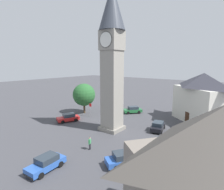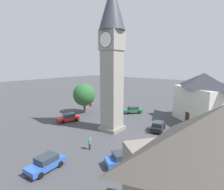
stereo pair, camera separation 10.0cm
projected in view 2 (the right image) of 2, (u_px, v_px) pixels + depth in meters
name	position (u px, v px, depth m)	size (l,w,h in m)	color
ground_plane	(112.00, 130.00, 30.98)	(200.00, 200.00, 0.00)	#424247
clock_tower	(112.00, 47.00, 28.65)	(4.13, 4.13, 23.07)	gray
car_blue_kerb	(161.00, 145.00, 23.36)	(1.89, 4.17, 1.53)	#236B38
car_silver_kerb	(46.00, 163.00, 19.20)	(2.07, 4.25, 1.53)	#2D5BB7
car_red_corner	(124.00, 159.00, 20.06)	(3.69, 4.37, 1.53)	#2D5BB7
car_white_side	(68.00, 118.00, 35.21)	(3.23, 4.46, 1.53)	red
car_black_far	(158.00, 126.00, 30.40)	(2.54, 4.39, 1.53)	black
car_green_alley	(133.00, 110.00, 41.03)	(3.97, 4.23, 1.53)	#236B38
pedestrian	(90.00, 142.00, 23.69)	(0.31, 0.54, 1.69)	black
tree	(84.00, 95.00, 40.60)	(4.94, 4.94, 6.63)	brown
building_shop_left	(223.00, 189.00, 9.35)	(10.78, 11.26, 9.32)	slate
building_terrace_right	(203.00, 97.00, 34.17)	(12.19, 11.48, 9.29)	silver
road_sign	(91.00, 108.00, 38.07)	(0.60, 0.07, 2.80)	gray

